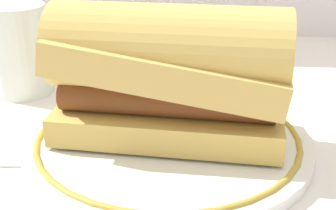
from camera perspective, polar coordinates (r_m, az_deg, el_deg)
ground_plane at (r=0.45m, az=-2.05°, el=-5.12°), size 1.50×1.50×0.00m
plate at (r=0.44m, az=-0.00°, el=-4.44°), size 0.27×0.27×0.01m
sausage_sandwich at (r=0.41m, az=0.00°, el=4.08°), size 0.22×0.11×0.12m
drinking_glass at (r=0.58m, az=-17.84°, el=5.87°), size 0.07×0.07×0.11m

